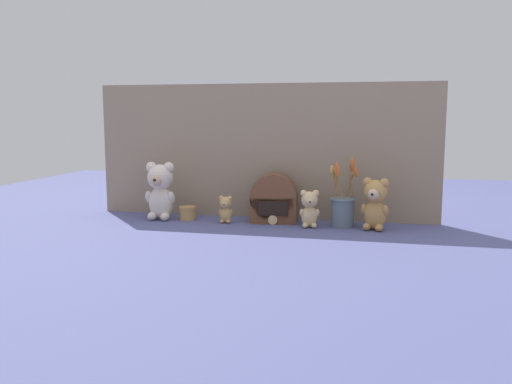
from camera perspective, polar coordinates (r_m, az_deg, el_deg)
ground_plane at (r=2.42m, az=-0.11°, el=-3.40°), size 4.00×4.00×0.00m
backdrop_wall at (r=2.54m, az=0.75°, el=4.29°), size 1.61×0.02×0.63m
teddy_bear_large at (r=2.54m, az=-10.05°, el=0.25°), size 0.14×0.14×0.27m
teddy_bear_medium at (r=2.33m, az=12.43°, el=-1.13°), size 0.12×0.11×0.22m
teddy_bear_small at (r=2.34m, az=5.65°, el=-1.68°), size 0.09×0.08×0.16m
teddy_bear_tiny at (r=2.44m, az=-3.21°, el=-1.77°), size 0.07×0.06×0.12m
flower_vase at (r=2.37m, az=9.11°, el=-1.61°), size 0.13×0.13×0.30m
vintage_radio at (r=2.45m, az=1.89°, el=-0.97°), size 0.22×0.14×0.22m
decorative_tin_tall at (r=2.53m, az=-7.22°, el=-2.20°), size 0.08×0.08×0.06m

